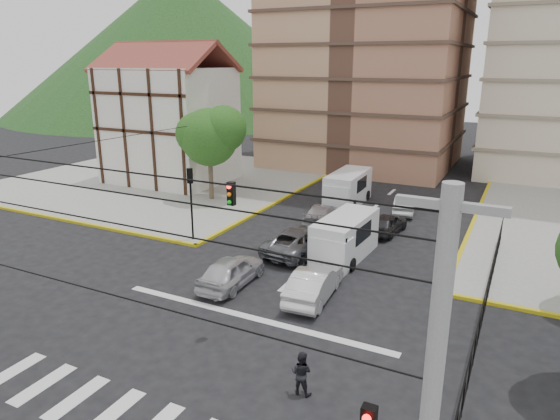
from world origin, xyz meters
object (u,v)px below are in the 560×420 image
Objects in this scene: van_left_lane at (347,189)px; pedestrian_crosswalk at (301,373)px; car_silver_front_left at (231,271)px; car_white_front_right at (314,283)px; traffic_light_nw at (191,192)px; van_right_lane at (343,239)px.

van_left_lane reaches higher than pedestrian_crosswalk.
car_white_front_right is at bearing -174.22° from car_silver_front_left.
traffic_light_nw is 0.82× the size of van_right_lane.
van_left_lane is at bearing -80.53° from car_white_front_right.
van_right_lane is at bearing 8.92° from traffic_light_nw.
van_right_lane reaches higher than car_silver_front_left.
traffic_light_nw reaches higher than pedestrian_crosswalk.
van_right_lane is 12.00m from pedestrian_crosswalk.
van_left_lane is at bearing -75.07° from pedestrian_crosswalk.
traffic_light_nw is 2.87× the size of pedestrian_crosswalk.
traffic_light_nw reaches higher than van_left_lane.
van_left_lane is at bearing -92.02° from car_silver_front_left.
van_left_lane is 16.11m from car_silver_front_left.
van_right_lane reaches higher than car_white_front_right.
pedestrian_crosswalk is at bearing -73.66° from van_right_lane.
traffic_light_nw is at bearing -39.10° from car_silver_front_left.
car_silver_front_left is at bearing -43.77° from pedestrian_crosswalk.
van_right_lane is (9.12, 1.43, -1.95)m from traffic_light_nw.
van_left_lane is at bearing 64.63° from traffic_light_nw.
pedestrian_crosswalk reaches higher than car_white_front_right.
traffic_light_nw is at bearing -167.94° from van_right_lane.
van_right_lane is at bearing -89.88° from car_white_front_right.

